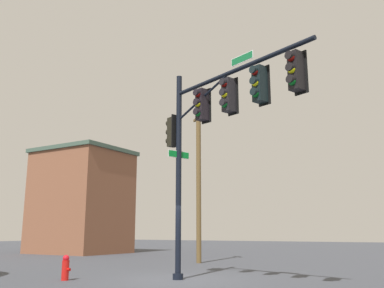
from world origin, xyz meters
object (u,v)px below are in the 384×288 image
at_px(brick_building, 81,201).
at_px(signal_pole_assembly, 215,116).
at_px(fire_hydrant, 66,268).
at_px(utility_pole, 199,179).

bearing_deg(brick_building, signal_pole_assembly, -33.50).
height_order(signal_pole_assembly, fire_hydrant, signal_pole_assembly).
bearing_deg(signal_pole_assembly, brick_building, 146.50).
xyz_separation_m(utility_pole, brick_building, (-12.97, 4.18, -0.41)).
xyz_separation_m(fire_hydrant, brick_building, (-13.08, 13.40, 3.58)).
distance_m(signal_pole_assembly, utility_pole, 9.37).
bearing_deg(signal_pole_assembly, utility_pole, 123.31).
height_order(utility_pole, fire_hydrant, utility_pole).
distance_m(utility_pole, brick_building, 13.63).
relative_size(signal_pole_assembly, brick_building, 0.92).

